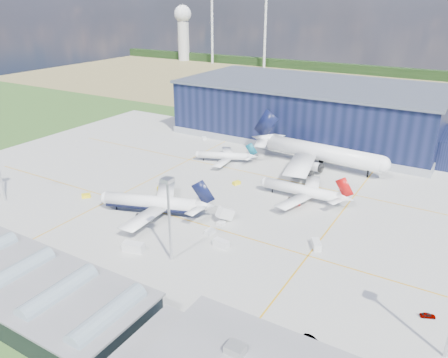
% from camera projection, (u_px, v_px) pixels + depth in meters
% --- Properties ---
extents(ground, '(600.00, 600.00, 0.00)m').
position_uv_depth(ground, '(203.00, 207.00, 142.42)').
color(ground, '#2C491B').
rests_on(ground, ground).
extents(apron, '(220.00, 160.00, 0.08)m').
position_uv_depth(apron, '(219.00, 196.00, 150.33)').
color(apron, gray).
rests_on(apron, ground).
extents(farmland, '(600.00, 220.00, 0.01)m').
position_uv_depth(farmland, '(370.00, 92.00, 316.72)').
color(farmland, olive).
rests_on(farmland, ground).
extents(treeline, '(600.00, 8.00, 8.00)m').
position_uv_depth(treeline, '(394.00, 72.00, 378.57)').
color(treeline, black).
rests_on(treeline, ground).
extents(horizon_dressing, '(440.20, 18.00, 70.00)m').
position_uv_depth(horizon_dressing, '(205.00, 28.00, 453.44)').
color(horizon_dressing, silver).
rests_on(horizon_dressing, ground).
extents(hangar, '(145.00, 62.00, 26.10)m').
position_uv_depth(hangar, '(315.00, 113.00, 211.75)').
color(hangar, black).
rests_on(hangar, ground).
extents(glass_concourse, '(78.00, 23.00, 8.60)m').
position_uv_depth(glass_concourse, '(29.00, 289.00, 96.53)').
color(glass_concourse, black).
rests_on(glass_concourse, ground).
extents(light_mast_center, '(2.60, 2.60, 23.00)m').
position_uv_depth(light_mast_center, '(169.00, 206.00, 107.99)').
color(light_mast_center, silver).
rests_on(light_mast_center, ground).
extents(airliner_navy, '(48.64, 48.12, 12.56)m').
position_uv_depth(airliner_navy, '(151.00, 195.00, 135.90)').
color(airliner_navy, white).
rests_on(airliner_navy, ground).
extents(airliner_red, '(33.15, 32.44, 10.76)m').
position_uv_depth(airliner_red, '(301.00, 185.00, 145.95)').
color(airliner_red, white).
rests_on(airliner_red, ground).
extents(airliner_widebody, '(64.32, 63.12, 19.58)m').
position_uv_depth(airliner_widebody, '(323.00, 144.00, 172.35)').
color(airliner_widebody, white).
rests_on(airliner_widebody, ground).
extents(airliner_regional, '(34.46, 34.14, 8.71)m').
position_uv_depth(airliner_regional, '(223.00, 152.00, 180.22)').
color(airliner_regional, white).
rests_on(airliner_regional, ground).
extents(gse_tug_a, '(3.34, 4.18, 1.51)m').
position_uv_depth(gse_tug_a, '(161.00, 187.00, 155.54)').
color(gse_tug_a, yellow).
rests_on(gse_tug_a, ground).
extents(gse_tug_b, '(3.43, 3.52, 1.28)m').
position_uv_depth(gse_tug_b, '(86.00, 196.00, 149.17)').
color(gse_tug_b, yellow).
rests_on(gse_tug_b, ground).
extents(gse_van_a, '(6.23, 3.95, 2.52)m').
position_uv_depth(gse_van_a, '(133.00, 247.00, 117.20)').
color(gse_van_a, silver).
rests_on(gse_van_a, ground).
extents(gse_cart_a, '(2.42, 3.33, 1.35)m').
position_uv_depth(gse_cart_a, '(210.00, 232.00, 126.18)').
color(gse_cart_a, silver).
rests_on(gse_cart_a, ground).
extents(gse_van_b, '(4.17, 5.02, 2.10)m').
position_uv_depth(gse_van_b, '(316.00, 244.00, 118.86)').
color(gse_van_b, silver).
rests_on(gse_van_b, ground).
extents(gse_tug_c, '(2.63, 3.25, 1.23)m').
position_uv_depth(gse_tug_c, '(236.00, 183.00, 159.55)').
color(gse_tug_c, yellow).
rests_on(gse_tug_c, ground).
extents(gse_cart_b, '(3.24, 3.24, 1.19)m').
position_uv_depth(gse_cart_b, '(204.00, 138.00, 210.45)').
color(gse_cart_b, silver).
rests_on(gse_cart_b, ground).
extents(gse_van_c, '(4.57, 2.53, 2.11)m').
position_uv_depth(gse_van_c, '(221.00, 244.00, 119.33)').
color(gse_van_c, silver).
rests_on(gse_van_c, ground).
extents(airstair, '(4.09, 5.84, 3.47)m').
position_uv_depth(airstair, '(225.00, 216.00, 132.72)').
color(airstair, silver).
rests_on(airstair, ground).
extents(car_a, '(3.47, 2.48, 1.10)m').
position_uv_depth(car_a, '(428.00, 315.00, 93.02)').
color(car_a, '#99999E').
rests_on(car_a, ground).
extents(car_b, '(4.17, 2.19, 1.31)m').
position_uv_depth(car_b, '(312.00, 340.00, 86.04)').
color(car_b, '#99999E').
rests_on(car_b, ground).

